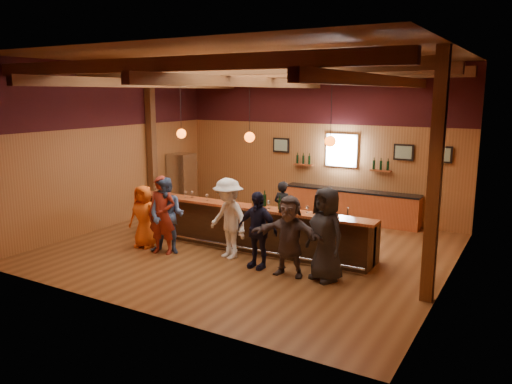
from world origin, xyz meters
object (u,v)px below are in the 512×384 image
Objects in this scene: customer_orange at (144,216)px; customer_navy at (257,230)px; bottle_a at (265,200)px; customer_dark at (326,234)px; customer_white at (228,219)px; customer_brown at (289,236)px; customer_redvest at (162,215)px; customer_denim at (167,216)px; back_bar_cabinet at (350,206)px; bartender at (283,210)px; stainless_fridge at (182,181)px; bar_counter at (254,227)px; ice_bucket at (257,202)px.

customer_orange is 3.13m from customer_navy.
customer_dark is at bearing -26.63° from bottle_a.
customer_white is at bearing 0.09° from customer_orange.
customer_orange is 0.91× the size of customer_brown.
customer_denim is (0.09, 0.06, -0.01)m from customer_redvest.
bottle_a is (-0.78, -3.74, 0.78)m from back_bar_cabinet.
back_bar_cabinet is at bearing 46.34° from customer_denim.
back_bar_cabinet is 2.66× the size of bartender.
stainless_fridge is 4.83× the size of bottle_a.
customer_white reaches higher than back_bar_cabinet.
customer_redvest reaches higher than customer_denim.
customer_dark is 3.03m from bartender.
customer_redvest is at bearing -147.55° from bottle_a.
bar_counter is 3.43× the size of customer_redvest.
customer_dark reaches higher than customer_redvest.
customer_denim is at bearing -150.89° from customer_dark.
customer_navy is at bearing -7.82° from customer_redvest.
ice_bucket is at bearing 13.26° from customer_orange.
customer_navy is at bearing -69.09° from bottle_a.
bar_counter is 4.19× the size of bartender.
stainless_fridge is 1.07× the size of customer_navy.
stainless_fridge is 5.24m from bottle_a.
stainless_fridge is 1.18× the size of customer_orange.
bartender is at bearing 113.49° from customer_brown.
customer_orange is 2.81m from ice_bucket.
bottle_a is at bearing 78.70° from customer_white.
back_bar_cabinet is at bearing 46.01° from customer_orange.
customer_redvest is 1.02× the size of customer_denim.
customer_brown is 0.76m from customer_dark.
bartender is (-2.08, 2.20, -0.20)m from customer_dark.
back_bar_cabinet is 4.03m from ice_bucket.
customer_brown is at bearing -10.85° from customer_redvest.
customer_orange is 7.21× the size of ice_bucket.
customer_redvest is 3.96m from customer_dark.
back_bar_cabinet is at bearing 88.57° from customer_brown.
customer_denim is at bearing -55.99° from stainless_fridge.
back_bar_cabinet is at bearing 78.21° from bottle_a.
customer_denim is at bearing -147.63° from bottle_a.
customer_dark reaches higher than bar_counter.
customer_denim is at bearing -169.85° from customer_navy.
bartender is at bearing 100.53° from customer_white.
bartender is at bearing 96.69° from bottle_a.
customer_denim is at bearing 63.46° from bartender.
bar_counter is at bearing 20.91° from customer_orange.
customer_orange is 0.91× the size of customer_navy.
bar_counter is 3.76× the size of customer_navy.
customer_redvest is (-2.80, -5.02, 0.44)m from back_bar_cabinet.
customer_denim is 1.49m from customer_white.
bar_counter is 2.68m from customer_orange.
customer_redvest is at bearing -119.12° from back_bar_cabinet.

